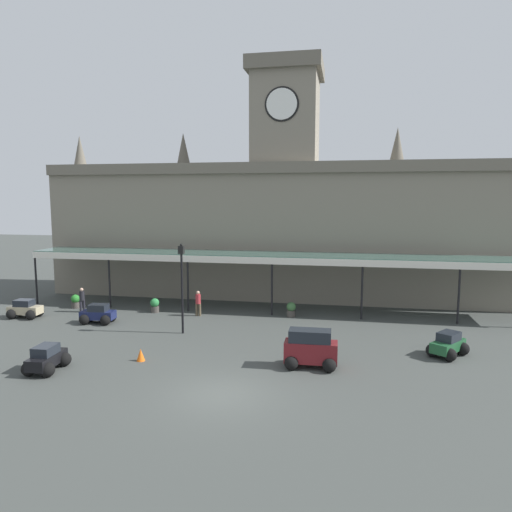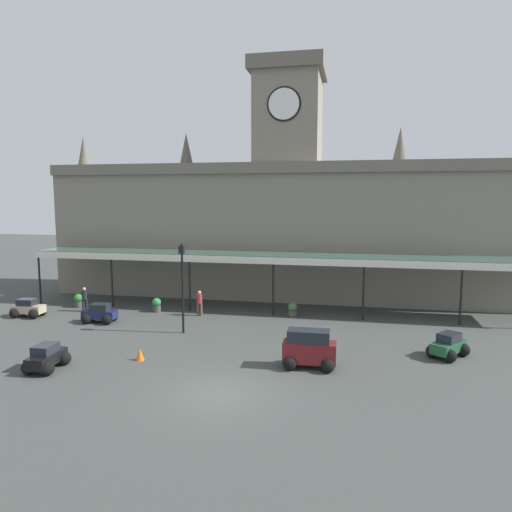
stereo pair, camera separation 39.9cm
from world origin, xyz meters
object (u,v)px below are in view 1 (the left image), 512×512
object	(u,v)px
pedestrian_near_entrance	(198,302)
pedestrian_beside_cars	(82,299)
car_beige_sedan	(25,310)
car_green_sedan	(448,346)
victorian_lamppost	(182,278)
planter_near_kerb	(155,305)
car_navy_sedan	(98,315)
planter_by_canopy	(75,301)
car_black_sedan	(47,360)
traffic_cone	(141,355)
car_maroon_van	(311,350)
planter_forecourt_centre	(291,309)

from	to	relation	value
pedestrian_near_entrance	pedestrian_beside_cars	world-z (taller)	same
car_beige_sedan	pedestrian_beside_cars	size ratio (longest dim) A/B	1.25
car_green_sedan	victorian_lamppost	distance (m)	14.43
planter_near_kerb	victorian_lamppost	bearing A→B (deg)	-50.86
car_beige_sedan	car_navy_sedan	world-z (taller)	same
victorian_lamppost	planter_by_canopy	distance (m)	10.90
car_beige_sedan	car_black_sedan	size ratio (longest dim) A/B	1.00
car_beige_sedan	traffic_cone	xyz separation A→B (m)	(10.82, -6.18, -0.21)
car_maroon_van	planter_forecourt_centre	distance (m)	9.26
traffic_cone	planter_by_canopy	distance (m)	13.02
car_black_sedan	car_maroon_van	bearing A→B (deg)	12.97
pedestrian_beside_cars	planter_near_kerb	world-z (taller)	pedestrian_beside_cars
planter_by_canopy	car_black_sedan	bearing A→B (deg)	-63.72
pedestrian_beside_cars	traffic_cone	bearing A→B (deg)	-45.88
car_navy_sedan	traffic_cone	distance (m)	8.03
car_maroon_van	traffic_cone	size ratio (longest dim) A/B	4.14
car_black_sedan	planter_by_canopy	size ratio (longest dim) A/B	2.18
planter_near_kerb	planter_forecourt_centre	bearing A→B (deg)	3.52
car_black_sedan	victorian_lamppost	bearing A→B (deg)	59.57
planter_forecourt_centre	traffic_cone	bearing A→B (deg)	-122.06
pedestrian_beside_cars	car_navy_sedan	bearing A→B (deg)	-43.74
car_maroon_van	car_beige_sedan	world-z (taller)	car_maroon_van
car_black_sedan	traffic_cone	xyz separation A→B (m)	(3.58, 2.02, -0.21)
car_green_sedan	planter_forecourt_centre	distance (m)	10.47
pedestrian_near_entrance	planter_near_kerb	bearing A→B (deg)	173.24
victorian_lamppost	planter_near_kerb	size ratio (longest dim) A/B	5.39
car_black_sedan	victorian_lamppost	size ratio (longest dim) A/B	0.40
car_green_sedan	pedestrian_beside_cars	xyz separation A→B (m)	(-22.55, 4.75, 0.41)
car_navy_sedan	victorian_lamppost	distance (m)	6.58
car_maroon_van	pedestrian_near_entrance	size ratio (longest dim) A/B	1.45
car_navy_sedan	traffic_cone	world-z (taller)	car_navy_sedan
traffic_cone	car_beige_sedan	bearing A→B (deg)	150.29
car_navy_sedan	pedestrian_near_entrance	distance (m)	6.27
car_maroon_van	planter_near_kerb	size ratio (longest dim) A/B	2.52
car_maroon_van	victorian_lamppost	world-z (taller)	victorian_lamppost
car_navy_sedan	victorian_lamppost	bearing A→B (deg)	-10.50
car_maroon_van	car_beige_sedan	bearing A→B (deg)	163.65
pedestrian_near_entrance	victorian_lamppost	world-z (taller)	victorian_lamppost
car_beige_sedan	traffic_cone	world-z (taller)	car_beige_sedan
car_beige_sedan	pedestrian_beside_cars	bearing A→B (deg)	36.69
traffic_cone	planter_forecourt_centre	world-z (taller)	planter_forecourt_centre
car_green_sedan	pedestrian_beside_cars	distance (m)	23.05
car_green_sedan	victorian_lamppost	xyz separation A→B (m)	(-14.12, 1.24, 2.69)
car_green_sedan	pedestrian_near_entrance	xyz separation A→B (m)	(-14.48, 5.24, 0.41)
car_green_sedan	planter_by_canopy	xyz separation A→B (m)	(-23.68, 5.74, -0.01)
car_green_sedan	planter_by_canopy	distance (m)	24.36
car_green_sedan	planter_forecourt_centre	world-z (taller)	car_green_sedan
car_black_sedan	pedestrian_near_entrance	bearing A→B (deg)	71.43
car_beige_sedan	victorian_lamppost	bearing A→B (deg)	-7.19
car_maroon_van	pedestrian_beside_cars	bearing A→B (deg)	154.59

